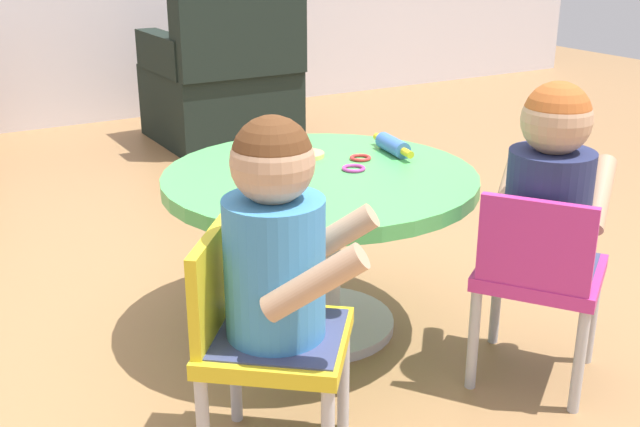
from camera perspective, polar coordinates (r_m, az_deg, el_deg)
ground_plane at (r=2.37m, az=0.00°, el=-8.27°), size 10.00×10.00×0.00m
craft_table at (r=2.22m, az=0.00°, el=0.12°), size 0.88×0.88×0.48m
child_chair_left at (r=1.69m, az=-4.37°, el=-8.98°), size 0.42×0.42×0.54m
seated_child_left at (r=1.59m, az=-3.18°, el=-1.95°), size 0.44×0.43×0.51m
child_chair_right at (r=2.05m, az=15.61°, el=-4.33°), size 0.42×0.42×0.54m
seated_child_right at (r=2.01m, az=16.41°, el=2.01°), size 0.44×0.42×0.51m
armchair_dark at (r=4.37m, az=-7.07°, el=9.23°), size 0.73×0.73×0.85m
rolling_pin at (r=2.38m, az=5.33°, el=4.97°), size 0.07×0.23×0.05m
craft_scissors at (r=2.38m, az=-4.23°, el=4.47°), size 0.08×0.14×0.01m
playdough_blob_0 at (r=2.33m, az=-0.92°, el=4.31°), size 0.10×0.10×0.01m
cookie_cutter_0 at (r=2.46m, az=-3.47°, el=5.10°), size 0.07×0.07×0.01m
cookie_cutter_1 at (r=2.21m, az=2.47°, el=3.31°), size 0.07×0.07×0.01m
cookie_cutter_2 at (r=2.31m, az=2.97°, el=4.08°), size 0.06×0.06×0.01m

